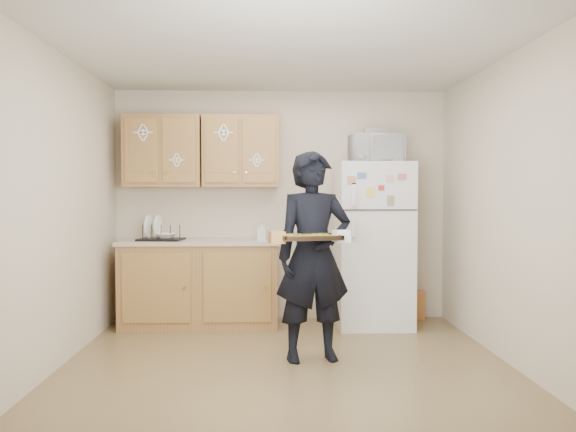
% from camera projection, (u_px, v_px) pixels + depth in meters
% --- Properties ---
extents(floor, '(3.60, 3.60, 0.00)m').
position_uv_depth(floor, '(286.00, 368.00, 4.42)').
color(floor, brown).
rests_on(floor, ground).
extents(ceiling, '(3.60, 3.60, 0.00)m').
position_uv_depth(ceiling, '(286.00, 48.00, 4.33)').
color(ceiling, beige).
rests_on(ceiling, wall_back).
extents(wall_back, '(3.60, 0.04, 2.50)m').
position_uv_depth(wall_back, '(281.00, 205.00, 6.17)').
color(wall_back, beige).
rests_on(wall_back, floor).
extents(wall_front, '(3.60, 0.04, 2.50)m').
position_uv_depth(wall_front, '(299.00, 221.00, 2.58)').
color(wall_front, beige).
rests_on(wall_front, floor).
extents(wall_left, '(0.04, 3.60, 2.50)m').
position_uv_depth(wall_left, '(53.00, 210.00, 4.31)').
color(wall_left, beige).
rests_on(wall_left, floor).
extents(wall_right, '(0.04, 3.60, 2.50)m').
position_uv_depth(wall_right, '(513.00, 210.00, 4.44)').
color(wall_right, beige).
rests_on(wall_right, floor).
extents(refrigerator, '(0.75, 0.70, 1.70)m').
position_uv_depth(refrigerator, '(373.00, 244.00, 5.85)').
color(refrigerator, white).
rests_on(refrigerator, floor).
extents(base_cabinet, '(1.60, 0.60, 0.86)m').
position_uv_depth(base_cabinet, '(201.00, 285.00, 5.86)').
color(base_cabinet, brown).
rests_on(base_cabinet, floor).
extents(countertop, '(1.64, 0.64, 0.04)m').
position_uv_depth(countertop, '(200.00, 242.00, 5.84)').
color(countertop, beige).
rests_on(countertop, base_cabinet).
extents(upper_cab_left, '(0.80, 0.33, 0.75)m').
position_uv_depth(upper_cab_left, '(163.00, 152.00, 5.92)').
color(upper_cab_left, brown).
rests_on(upper_cab_left, wall_back).
extents(upper_cab_right, '(0.80, 0.33, 0.75)m').
position_uv_depth(upper_cab_right, '(241.00, 152.00, 5.95)').
color(upper_cab_right, brown).
rests_on(upper_cab_right, wall_back).
extents(cereal_box, '(0.20, 0.07, 0.32)m').
position_uv_depth(cereal_box, '(415.00, 305.00, 6.14)').
color(cereal_box, gold).
rests_on(cereal_box, floor).
extents(person, '(0.70, 0.52, 1.73)m').
position_uv_depth(person, '(314.00, 256.00, 4.62)').
color(person, black).
rests_on(person, floor).
extents(baking_tray, '(0.51, 0.41, 0.04)m').
position_uv_depth(baking_tray, '(309.00, 238.00, 4.31)').
color(baking_tray, black).
rests_on(baking_tray, person).
extents(pizza_front_left, '(0.15, 0.15, 0.02)m').
position_uv_depth(pizza_front_left, '(298.00, 237.00, 4.22)').
color(pizza_front_left, orange).
rests_on(pizza_front_left, baking_tray).
extents(pizza_front_right, '(0.15, 0.15, 0.02)m').
position_uv_depth(pizza_front_right, '(325.00, 236.00, 4.26)').
color(pizza_front_right, orange).
rests_on(pizza_front_right, baking_tray).
extents(pizza_back_left, '(0.15, 0.15, 0.02)m').
position_uv_depth(pizza_back_left, '(294.00, 235.00, 4.36)').
color(pizza_back_left, orange).
rests_on(pizza_back_left, baking_tray).
extents(pizza_back_right, '(0.15, 0.15, 0.02)m').
position_uv_depth(pizza_back_right, '(320.00, 235.00, 4.41)').
color(pizza_back_right, orange).
rests_on(pizza_back_right, baking_tray).
extents(pizza_center, '(0.15, 0.15, 0.02)m').
position_uv_depth(pizza_center, '(309.00, 236.00, 4.31)').
color(pizza_center, orange).
rests_on(pizza_center, baking_tray).
extents(microwave, '(0.57, 0.43, 0.29)m').
position_uv_depth(microwave, '(376.00, 149.00, 5.76)').
color(microwave, white).
rests_on(microwave, refrigerator).
extents(foil_pan, '(0.29, 0.21, 0.06)m').
position_uv_depth(foil_pan, '(378.00, 132.00, 5.79)').
color(foil_pan, silver).
rests_on(foil_pan, microwave).
extents(dish_rack, '(0.47, 0.38, 0.17)m').
position_uv_depth(dish_rack, '(161.00, 232.00, 5.77)').
color(dish_rack, black).
rests_on(dish_rack, countertop).
extents(bowl, '(0.21, 0.21, 0.05)m').
position_uv_depth(bowl, '(166.00, 236.00, 5.78)').
color(bowl, white).
rests_on(bowl, dish_rack).
extents(soap_bottle, '(0.10, 0.10, 0.20)m').
position_uv_depth(soap_bottle, '(262.00, 231.00, 5.75)').
color(soap_bottle, white).
rests_on(soap_bottle, countertop).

